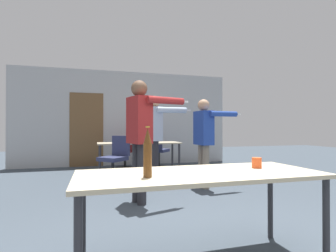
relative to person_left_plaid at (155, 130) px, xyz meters
The scene contains 11 objects.
back_wall 2.76m from the person_left_plaid, 95.42° to the left, with size 6.20×0.12×2.71m.
conference_table_near 3.14m from the person_left_plaid, 96.58° to the right, with size 1.86×0.76×0.73m.
conference_table_far 1.26m from the person_left_plaid, 94.67° to the left, with size 1.93×0.68×0.73m.
person_left_plaid is the anchor object (origin of this frame).
person_center_tall 1.36m from the person_left_plaid, 111.85° to the right, with size 0.88×0.58×1.75m.
person_right_polo 0.99m from the person_left_plaid, 38.95° to the right, with size 0.76×0.58×1.58m.
office_chair_side_rolled 2.11m from the person_left_plaid, 97.90° to the left, with size 0.69×0.67×0.93m.
office_chair_mid_tucked 1.07m from the person_left_plaid, 144.11° to the left, with size 0.68×0.69×0.90m.
office_chair_far_right 2.09m from the person_left_plaid, 74.76° to the left, with size 0.68×0.69×0.92m.
beer_bottle 3.29m from the person_left_plaid, 103.89° to the right, with size 0.06×0.06×0.35m.
drink_cup 3.05m from the person_left_plaid, 86.46° to the right, with size 0.08×0.08×0.09m.
Camera 1 is at (-0.92, -1.50, 1.06)m, focal length 28.00 mm.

